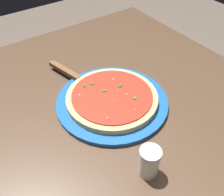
% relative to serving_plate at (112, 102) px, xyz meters
% --- Properties ---
extents(restaurant_table, '(1.05, 0.93, 0.75)m').
position_rel_serving_plate_xyz_m(restaurant_table, '(0.05, -0.01, -0.13)').
color(restaurant_table, black).
rests_on(restaurant_table, ground_plane).
extents(serving_plate, '(0.31, 0.31, 0.01)m').
position_rel_serving_plate_xyz_m(serving_plate, '(0.00, 0.00, 0.00)').
color(serving_plate, '#195199').
rests_on(serving_plate, restaurant_table).
extents(pizza, '(0.25, 0.25, 0.02)m').
position_rel_serving_plate_xyz_m(pizza, '(-0.00, -0.00, 0.02)').
color(pizza, '#DBB26B').
rests_on(pizza, serving_plate).
extents(pizza_server, '(0.22, 0.10, 0.01)m').
position_rel_serving_plate_xyz_m(pizza_server, '(-0.15, -0.04, 0.01)').
color(pizza_server, silver).
rests_on(pizza_server, serving_plate).
extents(parmesan_shaker, '(0.05, 0.05, 0.07)m').
position_rel_serving_plate_xyz_m(parmesan_shaker, '(0.22, -0.06, 0.03)').
color(parmesan_shaker, silver).
rests_on(parmesan_shaker, restaurant_table).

